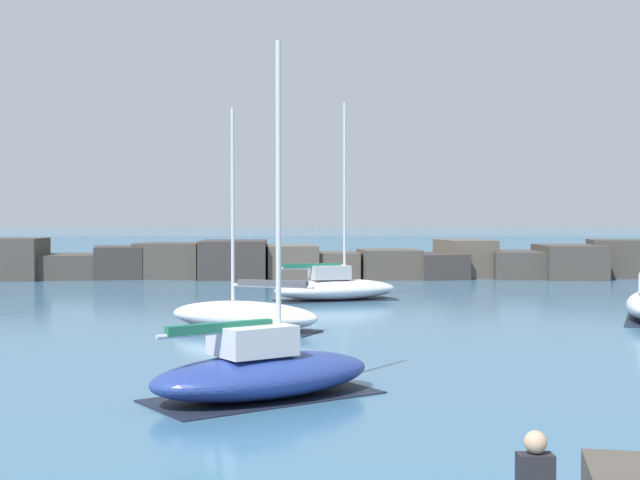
{
  "coord_description": "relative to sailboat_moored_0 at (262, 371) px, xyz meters",
  "views": [
    {
      "loc": [
        0.91,
        -8.17,
        3.95
      ],
      "look_at": [
        2.23,
        27.33,
        2.98
      ],
      "focal_mm": 50.0,
      "sensor_mm": 36.0,
      "label": 1
    }
  ],
  "objects": [
    {
      "name": "sailboat_moored_0",
      "position": [
        0.0,
        0.0,
        0.0
      ],
      "size": [
        5.74,
        4.86,
        7.76
      ],
      "color": "navy",
      "rests_on": "ground"
    },
    {
      "name": "breakwater_jetty",
      "position": [
        0.44,
        37.24,
        0.46
      ],
      "size": [
        68.02,
        6.77,
        2.57
      ],
      "color": "brown",
      "rests_on": "ground"
    },
    {
      "name": "open_sea_beyond",
      "position": [
        -0.36,
        97.08,
        -0.57
      ],
      "size": [
        400.0,
        116.0,
        0.01
      ],
      "color": "#2D5B7F",
      "rests_on": "ground"
    },
    {
      "name": "sailboat_moored_2",
      "position": [
        2.78,
        22.13,
        0.03
      ],
      "size": [
        6.27,
        3.68,
        9.24
      ],
      "color": "silver",
      "rests_on": "ground"
    },
    {
      "name": "sailboat_moored_3",
      "position": [
        -0.94,
        11.35,
        -0.04
      ],
      "size": [
        5.77,
        3.95,
        7.66
      ],
      "color": "white",
      "rests_on": "ground"
    }
  ]
}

